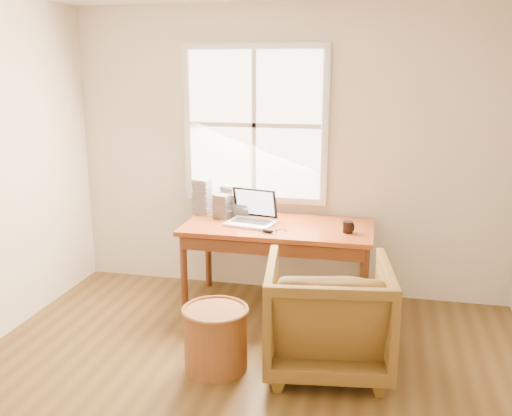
# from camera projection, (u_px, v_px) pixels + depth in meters

# --- Properties ---
(room_shell) EXTENTS (4.04, 4.54, 2.64)m
(room_shell) POSITION_uv_depth(u_px,v_px,m) (222.00, 205.00, 3.17)
(room_shell) COLOR brown
(room_shell) RESTS_ON ground
(desk) EXTENTS (1.60, 0.80, 0.04)m
(desk) POSITION_uv_depth(u_px,v_px,m) (278.00, 227.00, 4.85)
(desk) COLOR brown
(desk) RESTS_ON room_shell
(armchair) EXTENTS (0.95, 0.97, 0.79)m
(armchair) POSITION_uv_depth(u_px,v_px,m) (328.00, 315.00, 3.94)
(armchair) COLOR brown
(armchair) RESTS_ON room_shell
(wicker_stool) EXTENTS (0.50, 0.50, 0.44)m
(wicker_stool) POSITION_uv_depth(u_px,v_px,m) (216.00, 339.00, 3.96)
(wicker_stool) COLOR brown
(wicker_stool) RESTS_ON room_shell
(laptop) EXTENTS (0.47, 0.49, 0.30)m
(laptop) POSITION_uv_depth(u_px,v_px,m) (250.00, 208.00, 4.82)
(laptop) COLOR silver
(laptop) RESTS_ON desk
(mouse) EXTENTS (0.12, 0.09, 0.03)m
(mouse) POSITION_uv_depth(u_px,v_px,m) (268.00, 230.00, 4.62)
(mouse) COLOR black
(mouse) RESTS_ON desk
(coffee_mug) EXTENTS (0.10, 0.10, 0.09)m
(coffee_mug) POSITION_uv_depth(u_px,v_px,m) (348.00, 227.00, 4.61)
(coffee_mug) COLOR black
(coffee_mug) RESTS_ON desk
(cd_stack_a) EXTENTS (0.15, 0.14, 0.25)m
(cd_stack_a) POSITION_uv_depth(u_px,v_px,m) (229.00, 199.00, 5.25)
(cd_stack_a) COLOR silver
(cd_stack_a) RESTS_ON desk
(cd_stack_b) EXTENTS (0.16, 0.15, 0.21)m
(cd_stack_b) POSITION_uv_depth(u_px,v_px,m) (223.00, 207.00, 5.05)
(cd_stack_b) COLOR #29292E
(cd_stack_b) RESTS_ON desk
(cd_stack_c) EXTENTS (0.16, 0.15, 0.32)m
(cd_stack_c) POSITION_uv_depth(u_px,v_px,m) (202.00, 196.00, 5.18)
(cd_stack_c) COLOR #ABACB9
(cd_stack_c) RESTS_ON desk
(cd_stack_d) EXTENTS (0.18, 0.16, 0.20)m
(cd_stack_d) POSITION_uv_depth(u_px,v_px,m) (243.00, 205.00, 5.12)
(cd_stack_d) COLOR silver
(cd_stack_d) RESTS_ON desk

